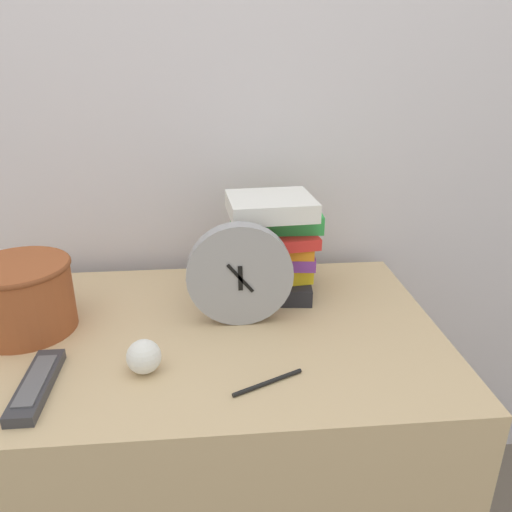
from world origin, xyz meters
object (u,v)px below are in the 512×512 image
object	(u,v)px
basket	(22,295)
tv_remote	(37,385)
desk_clock	(240,275)
book_stack	(272,245)
crumpled_paper_ball	(144,357)
pen	(268,382)

from	to	relation	value
basket	tv_remote	bearing A→B (deg)	-68.69
desk_clock	basket	bearing A→B (deg)	178.50
book_stack	crumpled_paper_ball	world-z (taller)	book_stack
desk_clock	crumpled_paper_ball	size ratio (longest dim) A/B	3.52
tv_remote	crumpled_paper_ball	xyz separation A→B (m)	(0.18, 0.04, 0.02)
book_stack	pen	distance (m)	0.40
book_stack	basket	distance (m)	0.56
basket	pen	distance (m)	0.56
book_stack	basket	size ratio (longest dim) A/B	1.14
crumpled_paper_ball	desk_clock	bearing A→B (deg)	41.64
desk_clock	crumpled_paper_ball	xyz separation A→B (m)	(-0.19, -0.17, -0.08)
desk_clock	basket	size ratio (longest dim) A/B	1.06
basket	crumpled_paper_ball	xyz separation A→B (m)	(0.27, -0.18, -0.05)
desk_clock	book_stack	size ratio (longest dim) A/B	0.93
book_stack	crumpled_paper_ball	xyz separation A→B (m)	(-0.28, -0.31, -0.09)
desk_clock	pen	size ratio (longest dim) A/B	1.72
crumpled_paper_ball	pen	bearing A→B (deg)	-15.04
crumpled_paper_ball	pen	world-z (taller)	crumpled_paper_ball
book_stack	basket	world-z (taller)	book_stack
desk_clock	tv_remote	bearing A→B (deg)	-151.00
tv_remote	book_stack	bearing A→B (deg)	37.48
basket	crumpled_paper_ball	distance (m)	0.33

